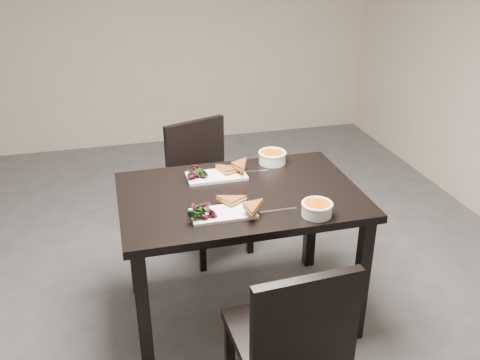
{
  "coord_description": "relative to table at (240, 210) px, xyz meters",
  "views": [
    {
      "loc": [
        -0.1,
        -2.48,
        1.93
      ],
      "look_at": [
        0.48,
        -0.24,
        0.82
      ],
      "focal_mm": 38.77,
      "sensor_mm": 36.0,
      "label": 1
    }
  ],
  "objects": [
    {
      "name": "ground",
      "position": [
        -0.48,
        0.24,
        -0.65
      ],
      "size": [
        5.0,
        5.0,
        0.0
      ],
      "primitive_type": "plane",
      "color": "#47474C",
      "rests_on": "ground"
    },
    {
      "name": "table",
      "position": [
        0.0,
        0.0,
        0.0
      ],
      "size": [
        1.2,
        0.8,
        0.75
      ],
      "color": "black",
      "rests_on": "ground"
    },
    {
      "name": "chair_near",
      "position": [
        0.01,
        -0.77,
        -0.17
      ],
      "size": [
        0.44,
        0.44,
        0.85
      ],
      "rotation": [
        0.0,
        0.0,
        0.06
      ],
      "color": "black",
      "rests_on": "ground"
    },
    {
      "name": "chair_far",
      "position": [
        -0.04,
        0.74,
        -0.17
      ],
      "size": [
        0.54,
        0.54,
        0.85
      ],
      "rotation": [
        0.0,
        0.0,
        0.34
      ],
      "color": "black",
      "rests_on": "ground"
    },
    {
      "name": "plate_near",
      "position": [
        -0.13,
        -0.2,
        0.11
      ],
      "size": [
        0.3,
        0.15,
        0.02
      ],
      "primitive_type": "cube",
      "color": "white",
      "rests_on": "table"
    },
    {
      "name": "sandwich_near",
      "position": [
        -0.07,
        -0.19,
        0.14
      ],
      "size": [
        0.19,
        0.17,
        0.05
      ],
      "primitive_type": null,
      "rotation": [
        0.0,
        0.0,
        0.52
      ],
      "color": "#A45222",
      "rests_on": "plate_near"
    },
    {
      "name": "salad_near",
      "position": [
        -0.23,
        -0.2,
        0.13
      ],
      "size": [
        0.09,
        0.08,
        0.04
      ],
      "primitive_type": null,
      "color": "black",
      "rests_on": "plate_near"
    },
    {
      "name": "soup_bowl_near",
      "position": [
        0.28,
        -0.31,
        0.14
      ],
      "size": [
        0.15,
        0.15,
        0.07
      ],
      "color": "white",
      "rests_on": "table"
    },
    {
      "name": "cutlery_near",
      "position": [
        0.13,
        -0.23,
        0.1
      ],
      "size": [
        0.18,
        0.02,
        0.0
      ],
      "primitive_type": "cube",
      "rotation": [
        0.0,
        0.0,
        0.0
      ],
      "color": "silver",
      "rests_on": "table"
    },
    {
      "name": "plate_far",
      "position": [
        -0.08,
        0.2,
        0.11
      ],
      "size": [
        0.31,
        0.16,
        0.02
      ],
      "primitive_type": "cube",
      "color": "white",
      "rests_on": "table"
    },
    {
      "name": "sandwich_far",
      "position": [
        -0.01,
        0.19,
        0.14
      ],
      "size": [
        0.18,
        0.16,
        0.05
      ],
      "primitive_type": null,
      "rotation": [
        0.0,
        0.0,
        0.3
      ],
      "color": "#A45222",
      "rests_on": "plate_far"
    },
    {
      "name": "salad_far",
      "position": [
        -0.18,
        0.2,
        0.14
      ],
      "size": [
        0.1,
        0.09,
        0.04
      ],
      "primitive_type": null,
      "color": "black",
      "rests_on": "plate_far"
    },
    {
      "name": "soup_bowl_far",
      "position": [
        0.27,
        0.31,
        0.14
      ],
      "size": [
        0.16,
        0.16,
        0.07
      ],
      "color": "white",
      "rests_on": "table"
    },
    {
      "name": "cutlery_far",
      "position": [
        0.12,
        0.23,
        0.1
      ],
      "size": [
        0.18,
        0.04,
        0.0
      ],
      "primitive_type": "cube",
      "rotation": [
        0.0,
        0.0,
        -0.13
      ],
      "color": "silver",
      "rests_on": "table"
    }
  ]
}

